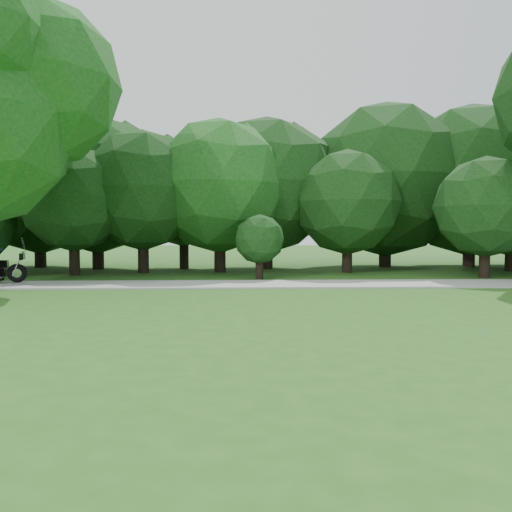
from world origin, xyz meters
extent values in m
plane|color=#2A5919|center=(0.00, 0.00, 0.00)|extent=(100.00, 100.00, 0.00)
cube|color=#9D9D98|center=(0.00, 8.00, 0.03)|extent=(60.00, 2.20, 0.06)
cylinder|color=black|center=(-12.15, 16.13, 0.90)|extent=(0.53, 0.53, 1.80)
sphere|color=black|center=(-12.15, 16.13, 3.97)|extent=(6.68, 6.68, 6.68)
cylinder|color=black|center=(-3.43, 13.12, 0.90)|extent=(0.49, 0.49, 1.80)
sphere|color=#164F18|center=(-3.43, 13.12, 3.66)|extent=(5.71, 5.71, 5.71)
cylinder|color=black|center=(4.44, 15.74, 0.90)|extent=(0.57, 0.57, 1.80)
sphere|color=black|center=(4.44, 15.74, 4.21)|extent=(7.40, 7.40, 7.40)
cylinder|color=black|center=(6.58, 10.23, 0.71)|extent=(0.39, 0.39, 1.43)
sphere|color=black|center=(6.58, 10.23, 2.66)|extent=(3.79, 3.79, 3.79)
cylinder|color=black|center=(9.17, 13.19, 0.63)|extent=(0.37, 0.37, 1.26)
sphere|color=#164F18|center=(9.17, 13.19, 2.38)|extent=(3.45, 3.45, 3.45)
cylinder|color=black|center=(-1.32, 14.83, 0.90)|extent=(0.51, 0.51, 1.80)
sphere|color=black|center=(-1.32, 14.83, 3.83)|extent=(6.26, 6.26, 6.26)
cylinder|color=black|center=(-5.17, 15.06, 0.90)|extent=(0.43, 0.43, 1.80)
sphere|color=black|center=(-5.17, 15.06, 3.27)|extent=(4.51, 4.51, 4.51)
cylinder|color=black|center=(1.92, 12.68, 0.76)|extent=(0.42, 0.42, 1.52)
sphere|color=black|center=(1.92, 12.68, 2.96)|extent=(4.43, 4.43, 4.43)
cylinder|color=black|center=(-9.15, 11.88, 0.83)|extent=(0.41, 0.41, 1.66)
sphere|color=black|center=(-9.15, 11.88, 3.03)|extent=(4.22, 4.22, 4.22)
cylinder|color=black|center=(-9.05, 14.85, 0.90)|extent=(0.51, 0.51, 1.80)
sphere|color=black|center=(-9.05, 14.85, 3.84)|extent=(6.27, 6.27, 6.27)
cylinder|color=black|center=(8.58, 15.77, 0.90)|extent=(0.57, 0.57, 1.80)
sphere|color=black|center=(8.58, 15.77, 4.19)|extent=(7.34, 7.34, 7.34)
cylinder|color=black|center=(-1.88, 10.06, 0.43)|extent=(0.29, 0.29, 0.87)
sphere|color=black|center=(-1.88, 10.06, 1.46)|extent=(1.82, 1.82, 1.82)
cylinder|color=black|center=(-6.61, 12.81, 0.90)|extent=(0.45, 0.45, 1.80)
sphere|color=black|center=(-6.61, 12.81, 3.43)|extent=(5.03, 5.03, 5.03)
sphere|color=#164F18|center=(-8.74, 7.30, 6.20)|extent=(5.12, 5.12, 5.12)
torus|color=black|center=(-9.93, 8.50, 0.37)|extent=(0.65, 0.30, 0.63)
cube|color=black|center=(-10.42, 8.40, 0.69)|extent=(0.51, 0.36, 0.23)
cylinder|color=silver|center=(-9.90, 8.51, 0.69)|extent=(0.35, 0.11, 0.80)
cylinder|color=silver|center=(-9.75, 8.54, 1.07)|extent=(0.15, 0.57, 0.03)
camera|label=1|loc=(-2.64, -8.10, 1.79)|focal=35.00mm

